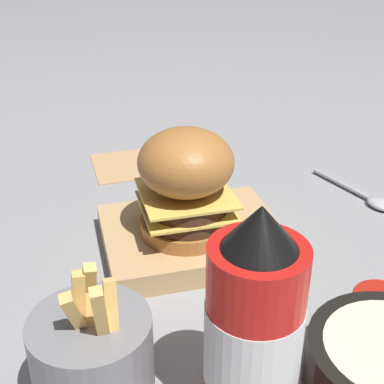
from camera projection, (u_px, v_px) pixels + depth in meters
ground_plane at (201, 241)px, 0.70m from camera, size 6.00×6.00×0.00m
serving_board at (192, 237)px, 0.68m from camera, size 0.22×0.17×0.03m
burger at (186, 182)px, 0.63m from camera, size 0.11×0.11×0.13m
ketchup_bottle at (253, 331)px, 0.42m from camera, size 0.08×0.08×0.20m
fries_basket at (93, 359)px, 0.45m from camera, size 0.10×0.10×0.14m
spoon at (370, 198)px, 0.79m from camera, size 0.07×0.16×0.01m
ketchup_puddle at (383, 297)px, 0.60m from camera, size 0.06×0.06×0.00m
parchment_square at (130, 165)px, 0.91m from camera, size 0.13×0.13×0.00m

